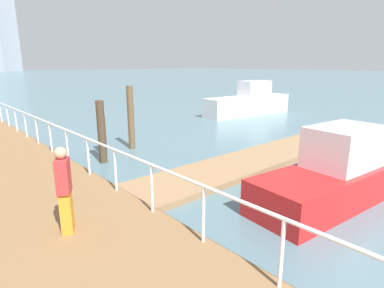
% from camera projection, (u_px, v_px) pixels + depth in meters
% --- Properties ---
extents(ground_plane, '(300.00, 300.00, 0.00)m').
position_uv_depth(ground_plane, '(76.00, 128.00, 17.52)').
color(ground_plane, slate).
extents(floating_dock, '(11.87, 2.00, 0.18)m').
position_uv_depth(floating_dock, '(257.00, 159.00, 11.47)').
color(floating_dock, '#93704C').
rests_on(floating_dock, ground_plane).
extents(boardwalk_railing, '(0.06, 31.30, 1.08)m').
position_uv_depth(boardwalk_railing, '(115.00, 158.00, 7.67)').
color(boardwalk_railing, white).
rests_on(boardwalk_railing, boardwalk).
extents(dock_piling_0, '(0.28, 0.28, 2.22)m').
position_uv_depth(dock_piling_0, '(102.00, 132.00, 11.13)').
color(dock_piling_0, '#473826').
rests_on(dock_piling_0, ground_plane).
extents(dock_piling_1, '(0.27, 0.27, 1.55)m').
position_uv_depth(dock_piling_1, '(103.00, 134.00, 12.31)').
color(dock_piling_1, brown).
rests_on(dock_piling_1, ground_plane).
extents(dock_piling_2, '(0.26, 0.26, 2.59)m').
position_uv_depth(dock_piling_2, '(131.00, 118.00, 12.96)').
color(dock_piling_2, brown).
rests_on(dock_piling_2, ground_plane).
extents(moored_boat_0, '(4.96, 2.10, 1.93)m').
position_uv_depth(moored_boat_0, '(335.00, 175.00, 8.06)').
color(moored_boat_0, red).
rests_on(moored_boat_0, ground_plane).
extents(moored_boat_1, '(6.82, 2.23, 2.29)m').
position_uv_depth(moored_boat_1, '(249.00, 103.00, 21.75)').
color(moored_boat_1, white).
rests_on(moored_boat_1, ground_plane).
extents(pedestrian_0, '(0.37, 0.42, 1.64)m').
position_uv_depth(pedestrian_0, '(64.00, 189.00, 5.73)').
color(pedestrian_0, orange).
rests_on(pedestrian_0, boardwalk).
extents(skyline_tower_5, '(8.37, 6.68, 52.99)m').
position_uv_depth(skyline_tower_5, '(2.00, 7.00, 133.18)').
color(skyline_tower_5, '#8C939E').
rests_on(skyline_tower_5, ground_plane).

